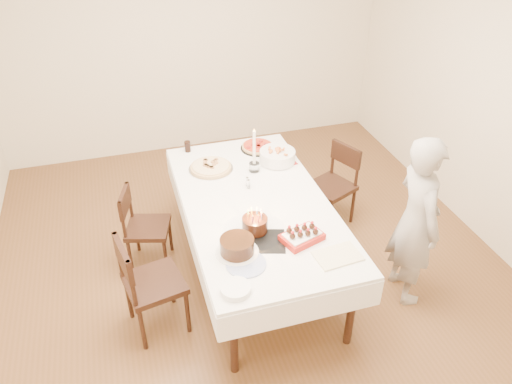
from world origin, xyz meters
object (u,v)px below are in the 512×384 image
object	(u,v)px
person	(416,221)
pizza_pepperoni	(258,147)
birthday_cake	(255,221)
chair_right_savory	(331,187)
chair_left_dessert	(154,283)
pizza_white	(211,167)
pasta_bowl	(277,156)
taper_candle	(254,150)
cola_glass	(188,146)
strawberry_box	(302,236)
layer_cake	(237,246)
chair_left_savory	(148,228)
dining_table	(256,238)

from	to	relation	value
person	pizza_pepperoni	bearing A→B (deg)	35.42
birthday_cake	chair_right_savory	bearing A→B (deg)	39.86
chair_left_dessert	pizza_white	distance (m)	1.21
pasta_bowl	person	bearing A→B (deg)	-56.37
person	taper_candle	distance (m)	1.46
taper_candle	birthday_cake	xyz separation A→B (m)	(-0.24, -0.82, -0.11)
pizza_white	birthday_cake	xyz separation A→B (m)	(0.13, -0.96, 0.08)
pizza_white	cola_glass	size ratio (longest dim) A/B	3.80
cola_glass	birthday_cake	distance (m)	1.36
chair_right_savory	strawberry_box	distance (m)	1.33
taper_candle	layer_cake	bearing A→B (deg)	-112.72
chair_left_dessert	birthday_cake	xyz separation A→B (m)	(0.78, 0.00, 0.41)
pizza_white	birthday_cake	bearing A→B (deg)	-82.54
chair_left_savory	pizza_pepperoni	distance (m)	1.28
pasta_bowl	strawberry_box	size ratio (longest dim) A/B	1.10
chair_left_savory	person	distance (m)	2.23
chair_right_savory	cola_glass	size ratio (longest dim) A/B	7.81
dining_table	chair_left_dessert	size ratio (longest dim) A/B	2.44
dining_table	chair_right_savory	bearing A→B (deg)	28.87
chair_left_dessert	cola_glass	bearing A→B (deg)	-122.57
chair_right_savory	cola_glass	bearing A→B (deg)	135.49
person	layer_cake	world-z (taller)	person
dining_table	birthday_cake	bearing A→B (deg)	-107.96
dining_table	layer_cake	size ratio (longest dim) A/B	6.96
chair_left_dessert	birthday_cake	distance (m)	0.88
birthday_cake	pasta_bowl	bearing A→B (deg)	62.06
chair_right_savory	person	size ratio (longest dim) A/B	0.56
pasta_bowl	dining_table	bearing A→B (deg)	-123.46
taper_candle	birthday_cake	bearing A→B (deg)	-106.17
strawberry_box	birthday_cake	bearing A→B (deg)	146.97
chair_left_dessert	pizza_pepperoni	size ratio (longest dim) A/B	2.74
pizza_white	pizza_pepperoni	bearing A→B (deg)	25.65
pasta_bowl	birthday_cake	size ratio (longest dim) A/B	1.70
chair_right_savory	birthday_cake	size ratio (longest dim) A/B	4.28
person	strawberry_box	xyz separation A→B (m)	(-0.94, 0.02, 0.06)
chair_left_dessert	layer_cake	size ratio (longest dim) A/B	2.86
chair_right_savory	cola_glass	distance (m)	1.43
chair_left_dessert	layer_cake	distance (m)	0.73
person	taper_candle	bearing A→B (deg)	48.20
chair_left_dessert	pasta_bowl	bearing A→B (deg)	-155.52
chair_left_dessert	taper_candle	size ratio (longest dim) A/B	2.09
chair_right_savory	strawberry_box	bearing A→B (deg)	-148.60
chair_left_savory	birthday_cake	size ratio (longest dim) A/B	4.04
chair_right_savory	person	distance (m)	1.14
person	pasta_bowl	xyz separation A→B (m)	(-0.75, 1.13, 0.08)
dining_table	person	distance (m)	1.30
chair_left_savory	cola_glass	distance (m)	0.87
chair_right_savory	strawberry_box	size ratio (longest dim) A/B	2.77
pizza_white	strawberry_box	distance (m)	1.23
person	birthday_cake	world-z (taller)	person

